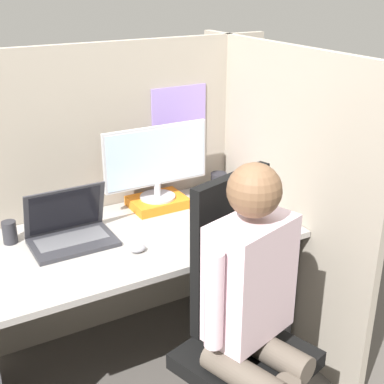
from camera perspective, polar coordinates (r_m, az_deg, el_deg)
cubicle_panel_back at (r=2.89m, az=-9.59°, el=-0.32°), size 2.03×0.05×1.59m
cubicle_panel_right at (r=2.85m, az=8.92°, el=-0.65°), size 0.04×1.43×1.59m
desk at (r=2.65m, az=-6.14°, el=-8.06°), size 1.53×0.77×0.74m
paper_box at (r=2.85m, az=-3.67°, el=-1.08°), size 0.29×0.22×0.05m
monitor at (r=2.77m, az=-3.82°, el=3.45°), size 0.58×0.19×0.39m
laptop at (r=2.53m, az=-12.82°, el=-4.21°), size 0.38×0.26×0.26m
mouse at (r=2.41m, az=-5.78°, el=-6.02°), size 0.07×0.06×0.03m
stapler at (r=2.98m, az=4.66°, el=0.05°), size 0.05×0.14×0.06m
carrot_toy at (r=2.47m, az=1.79°, el=-4.93°), size 0.05×0.12×0.05m
office_chair at (r=2.29m, az=4.97°, el=-13.06°), size 0.58×0.62×1.15m
person at (r=2.05m, az=6.68°, el=-11.83°), size 0.46×0.49×1.29m
coffee_mug at (r=3.05m, az=2.86°, el=1.11°), size 0.09×0.09×0.10m
pen_cup at (r=2.60m, az=-18.88°, el=-4.09°), size 0.07×0.07×0.11m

